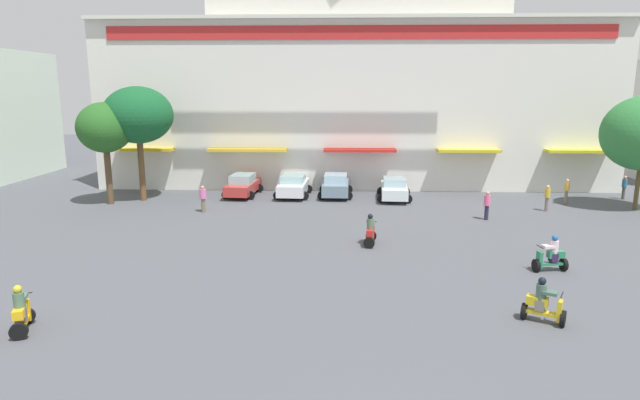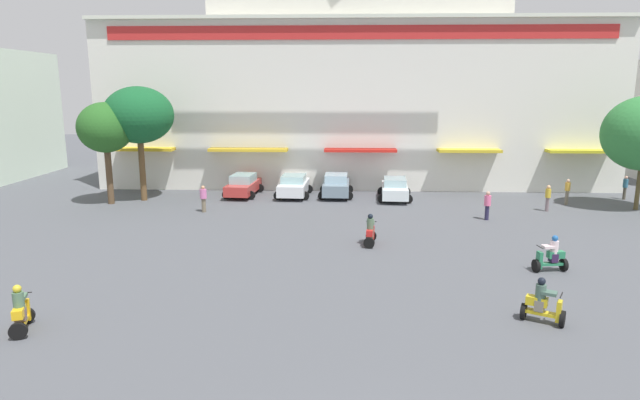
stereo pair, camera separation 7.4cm
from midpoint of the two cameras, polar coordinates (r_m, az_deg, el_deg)
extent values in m
plane|color=#505358|center=(22.45, 5.15, -7.25)|extent=(128.00, 128.00, 0.00)
cube|color=silver|center=(43.31, 3.86, 10.02)|extent=(37.86, 10.16, 11.95)
cube|color=red|center=(38.33, 4.18, 17.37)|extent=(34.83, 0.12, 0.92)
cube|color=silver|center=(38.40, 4.21, 18.90)|extent=(37.86, 0.70, 0.24)
cube|color=gold|center=(40.41, -18.18, 5.16)|extent=(4.31, 1.10, 0.20)
cube|color=gold|center=(38.44, -7.58, 5.33)|extent=(5.60, 1.10, 0.20)
cube|color=red|center=(37.91, 4.36, 5.31)|extent=(5.07, 1.10, 0.20)
cube|color=gold|center=(38.93, 15.64, 5.08)|extent=(4.34, 1.10, 0.20)
cube|color=gold|center=(41.35, 25.98, 4.69)|extent=(4.44, 1.10, 0.20)
cylinder|color=brown|center=(37.19, -18.32, 3.05)|extent=(0.39, 0.39, 4.06)
ellipsoid|color=#17572B|center=(36.86, -18.68, 8.57)|extent=(4.46, 4.49, 3.65)
cylinder|color=brown|center=(37.97, 30.81, 1.27)|extent=(0.26, 0.26, 2.93)
cylinder|color=brown|center=(36.83, -21.45, 2.47)|extent=(0.40, 0.40, 3.71)
ellipsoid|color=#285F22|center=(36.50, -21.81, 7.18)|extent=(3.38, 3.67, 3.15)
cube|color=#BB3632|center=(37.44, -8.09, 1.38)|extent=(1.99, 4.32, 0.68)
cube|color=#97C2C4|center=(37.33, -8.12, 2.31)|extent=(1.59, 2.21, 0.56)
cylinder|color=black|center=(38.95, -8.77, 1.30)|extent=(0.61, 0.21, 0.60)
cylinder|color=black|center=(38.54, -6.39, 1.25)|extent=(0.61, 0.21, 0.60)
cylinder|color=black|center=(36.49, -9.86, 0.55)|extent=(0.61, 0.21, 0.60)
cylinder|color=black|center=(36.05, -7.33, 0.50)|extent=(0.61, 0.21, 0.60)
cube|color=white|center=(36.81, -2.75, 1.35)|extent=(1.97, 4.07, 0.74)
cube|color=#99C1C3|center=(36.71, -2.76, 2.29)|extent=(1.63, 2.06, 0.48)
cylinder|color=black|center=(38.21, -3.84, 1.21)|extent=(0.61, 0.19, 0.60)
cylinder|color=black|center=(37.98, -1.16, 1.17)|extent=(0.61, 0.19, 0.60)
cylinder|color=black|center=(35.80, -4.43, 0.48)|extent=(0.61, 0.19, 0.60)
cylinder|color=black|center=(35.56, -1.57, 0.43)|extent=(0.61, 0.19, 0.60)
cube|color=gray|center=(36.75, 1.79, 1.38)|extent=(1.82, 3.87, 0.78)
cube|color=#A3C2D2|center=(36.64, 1.79, 2.37)|extent=(1.54, 1.95, 0.51)
cylinder|color=black|center=(38.02, 0.52, 1.18)|extent=(0.60, 0.18, 0.60)
cylinder|color=black|center=(37.97, 3.15, 1.15)|extent=(0.60, 0.18, 0.60)
cylinder|color=black|center=(35.69, 0.32, 0.48)|extent=(0.60, 0.18, 0.60)
cylinder|color=black|center=(35.64, 3.13, 0.45)|extent=(0.60, 0.18, 0.60)
cube|color=white|center=(36.14, 8.00, 1.02)|extent=(1.93, 4.13, 0.70)
cube|color=#9EBDC3|center=(36.04, 8.03, 1.95)|extent=(1.57, 2.10, 0.48)
cylinder|color=black|center=(37.41, 6.64, 0.93)|extent=(0.61, 0.20, 0.60)
cylinder|color=black|center=(37.47, 9.20, 0.87)|extent=(0.61, 0.20, 0.60)
cylinder|color=black|center=(34.96, 6.68, 0.16)|extent=(0.61, 0.20, 0.60)
cylinder|color=black|center=(35.02, 9.42, 0.10)|extent=(0.61, 0.20, 0.60)
cylinder|color=black|center=(19.65, -28.70, -10.75)|extent=(0.54, 0.31, 0.52)
cylinder|color=black|center=(18.60, -29.34, -12.08)|extent=(0.54, 0.31, 0.52)
cube|color=gold|center=(19.10, -29.03, -11.23)|extent=(0.62, 1.06, 0.10)
cube|color=gold|center=(18.77, -29.27, -10.35)|extent=(0.51, 0.71, 0.28)
cube|color=gold|center=(19.46, -28.83, -10.21)|extent=(0.35, 0.24, 0.70)
cylinder|color=black|center=(19.30, -28.98, -8.66)|extent=(0.50, 0.21, 0.04)
cube|color=slate|center=(18.90, -29.18, -10.59)|extent=(0.40, 0.37, 0.36)
cylinder|color=#4E7055|center=(18.74, -29.32, -9.32)|extent=(0.41, 0.41, 0.54)
sphere|color=gold|center=(18.62, -29.44, -8.22)|extent=(0.25, 0.25, 0.25)
cube|color=#4E7055|center=(18.97, -29.18, -8.97)|extent=(0.47, 0.53, 0.10)
cylinder|color=black|center=(23.58, 22.08, -6.49)|extent=(0.21, 0.53, 0.52)
cylinder|color=black|center=(24.14, 24.57, -6.29)|extent=(0.21, 0.53, 0.52)
cube|color=#277C53|center=(23.83, 23.35, -6.25)|extent=(1.06, 0.42, 0.10)
cube|color=#277C53|center=(23.83, 23.87, -5.32)|extent=(0.69, 0.39, 0.28)
cube|color=#277C53|center=(23.56, 22.38, -5.92)|extent=(0.18, 0.34, 0.69)
cylinder|color=black|center=(23.40, 22.44, -4.64)|extent=(0.11, 0.52, 0.04)
cube|color=#2F1D41|center=(23.81, 23.65, -5.62)|extent=(0.32, 0.36, 0.36)
cylinder|color=silver|center=(23.69, 23.74, -4.60)|extent=(0.36, 0.36, 0.52)
sphere|color=#205A9F|center=(23.60, 23.81, -3.75)|extent=(0.25, 0.25, 0.25)
cube|color=silver|center=(23.56, 23.20, -4.58)|extent=(0.48, 0.40, 0.10)
cylinder|color=black|center=(18.73, 24.48, -11.44)|extent=(0.38, 0.52, 0.52)
cylinder|color=black|center=(18.86, 20.95, -10.98)|extent=(0.38, 0.52, 0.52)
cube|color=gold|center=(18.76, 22.72, -11.04)|extent=(1.03, 0.73, 0.10)
cube|color=gold|center=(18.65, 22.17, -9.91)|extent=(0.71, 0.57, 0.28)
cube|color=gold|center=(18.65, 24.19, -10.75)|extent=(0.28, 0.35, 0.68)
cylinder|color=black|center=(18.46, 24.40, -9.20)|extent=(0.28, 0.47, 0.04)
cube|color=gray|center=(18.68, 22.43, -10.29)|extent=(0.40, 0.42, 0.36)
cylinder|color=#466457|center=(18.53, 22.53, -9.04)|extent=(0.43, 0.43, 0.51)
sphere|color=black|center=(18.41, 22.62, -7.98)|extent=(0.25, 0.25, 0.25)
cube|color=#466457|center=(18.49, 23.33, -9.07)|extent=(0.55, 0.51, 0.10)
cylinder|color=black|center=(26.25, 5.55, -3.83)|extent=(0.53, 0.21, 0.52)
cylinder|color=black|center=(25.07, 5.32, -4.58)|extent=(0.53, 0.21, 0.52)
cube|color=red|center=(25.64, 5.44, -4.07)|extent=(0.42, 1.11, 0.10)
cube|color=red|center=(25.34, 5.41, -3.44)|extent=(0.39, 0.72, 0.28)
cube|color=red|center=(26.08, 5.53, -3.44)|extent=(0.34, 0.18, 0.66)
cylinder|color=black|center=(25.96, 5.56, -2.29)|extent=(0.52, 0.11, 0.04)
cube|color=#6F6850|center=(25.46, 5.43, -3.64)|extent=(0.35, 0.32, 0.36)
cylinder|color=#526D52|center=(25.34, 5.45, -2.62)|extent=(0.36, 0.36, 0.58)
sphere|color=black|center=(25.25, 5.47, -1.74)|extent=(0.25, 0.25, 0.25)
cube|color=#526D52|center=(25.60, 5.50, -2.41)|extent=(0.40, 0.48, 0.10)
cylinder|color=#272443|center=(31.73, 17.39, -1.30)|extent=(0.32, 0.32, 0.83)
cylinder|color=pink|center=(31.58, 17.47, -0.05)|extent=(0.52, 0.52, 0.58)
sphere|color=tan|center=(31.50, 17.52, 0.67)|extent=(0.23, 0.23, 0.23)
cylinder|color=#726956|center=(37.67, 24.81, 0.23)|extent=(0.25, 0.25, 0.92)
cylinder|color=gold|center=(37.55, 24.91, 1.30)|extent=(0.40, 0.40, 0.52)
sphere|color=tan|center=(37.49, 24.96, 1.86)|extent=(0.22, 0.22, 0.22)
cylinder|color=#524C40|center=(41.24, 29.69, 0.61)|extent=(0.20, 0.20, 0.82)
cylinder|color=#316784|center=(41.13, 29.79, 1.56)|extent=(0.33, 0.33, 0.56)
sphere|color=tan|center=(41.07, 29.84, 2.09)|extent=(0.22, 0.22, 0.22)
cylinder|color=slate|center=(35.19, 23.07, -0.43)|extent=(0.28, 0.28, 0.85)
cylinder|color=gold|center=(35.06, 23.16, 0.66)|extent=(0.45, 0.45, 0.52)
sphere|color=tan|center=(35.00, 23.21, 1.27)|extent=(0.23, 0.23, 0.23)
cylinder|color=#756853|center=(32.92, -12.20, -0.55)|extent=(0.33, 0.33, 0.84)
cylinder|color=pink|center=(32.79, -12.25, 0.65)|extent=(0.52, 0.52, 0.56)
sphere|color=tan|center=(32.71, -12.28, 1.32)|extent=(0.22, 0.22, 0.22)
camera|label=1|loc=(0.04, -89.92, 0.02)|focal=30.08mm
camera|label=2|loc=(0.04, 90.08, -0.02)|focal=30.08mm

